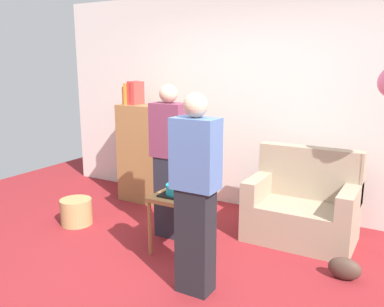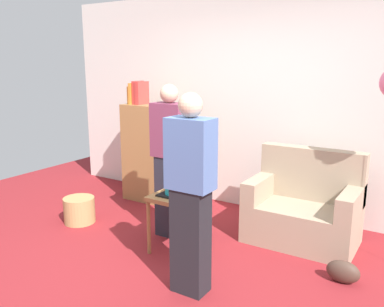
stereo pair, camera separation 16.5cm
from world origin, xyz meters
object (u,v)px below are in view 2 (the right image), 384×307
(couch, at_px, (304,210))
(birthday_cake, at_px, (178,190))
(side_table, at_px, (178,203))
(person_blowing_candles, at_px, (170,161))
(bookshelf, at_px, (152,152))
(wicker_basket, at_px, (79,210))
(person_holding_cake, at_px, (191,195))
(handbag, at_px, (343,272))

(couch, bearing_deg, birthday_cake, -137.14)
(couch, relative_size, side_table, 1.88)
(person_blowing_candles, bearing_deg, couch, 23.77)
(bookshelf, distance_m, birthday_cake, 1.58)
(couch, distance_m, person_blowing_candles, 1.49)
(couch, height_order, birthday_cake, couch)
(couch, distance_m, wicker_basket, 2.55)
(bookshelf, height_order, birthday_cake, bookshelf)
(side_table, distance_m, wicker_basket, 1.44)
(person_holding_cake, xyz_separation_m, handbag, (1.04, 0.80, -0.73))
(birthday_cake, relative_size, person_blowing_candles, 0.20)
(couch, bearing_deg, side_table, -137.14)
(person_holding_cake, bearing_deg, person_blowing_candles, -36.12)
(couch, height_order, person_holding_cake, person_holding_cake)
(birthday_cake, bearing_deg, person_holding_cake, -48.37)
(birthday_cake, distance_m, person_blowing_candles, 0.45)
(side_table, distance_m, birthday_cake, 0.14)
(couch, distance_m, side_table, 1.34)
(birthday_cake, relative_size, handbag, 1.14)
(person_holding_cake, bearing_deg, wicker_basket, -5.52)
(bookshelf, relative_size, wicker_basket, 4.46)
(couch, xyz_separation_m, bookshelf, (-2.13, 0.18, 0.33))
(person_blowing_candles, relative_size, handbag, 5.82)
(bookshelf, xyz_separation_m, birthday_cake, (1.15, -1.09, -0.04))
(couch, relative_size, bookshelf, 0.69)
(couch, bearing_deg, handbag, -49.85)
(bookshelf, bearing_deg, wicker_basket, -102.81)
(person_holding_cake, distance_m, wicker_basket, 2.09)
(bookshelf, bearing_deg, handbag, -17.47)
(couch, relative_size, wicker_basket, 3.06)
(birthday_cake, bearing_deg, couch, 42.86)
(bookshelf, height_order, person_holding_cake, person_holding_cake)
(person_blowing_candles, height_order, wicker_basket, person_blowing_candles)
(person_blowing_candles, xyz_separation_m, handbag, (1.82, -0.04, -0.73))
(couch, distance_m, bookshelf, 2.16)
(bookshelf, relative_size, side_table, 2.74)
(handbag, bearing_deg, wicker_basket, -175.12)
(bookshelf, xyz_separation_m, person_holding_cake, (1.65, -1.64, 0.16))
(bookshelf, height_order, person_blowing_candles, person_blowing_candles)
(wicker_basket, bearing_deg, person_blowing_candles, 14.42)
(bookshelf, distance_m, wicker_basket, 1.24)
(person_holding_cake, bearing_deg, couch, -97.65)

